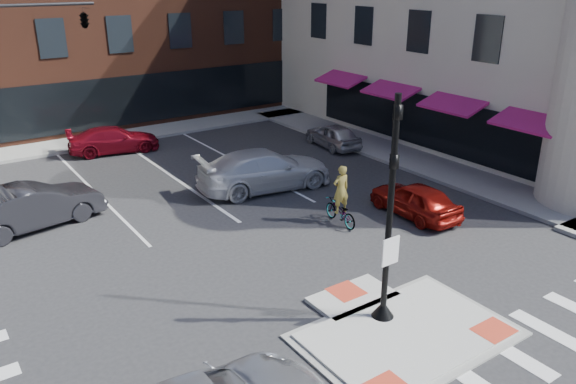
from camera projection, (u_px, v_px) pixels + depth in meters
ground at (393, 327)px, 14.72m from camera, size 120.00×120.00×0.00m
refuge_island at (400, 330)px, 14.51m from camera, size 5.40×4.65×0.13m
sidewalk_e at (407, 157)px, 28.07m from camera, size 3.00×24.00×0.15m
sidewalk_n at (165, 129)px, 33.15m from camera, size 26.00×3.00×0.15m
building_far_right at (93, 0)px, 58.70m from camera, size 12.00×12.00×12.00m
signal_pole at (388, 241)px, 14.17m from camera, size 0.60×0.60×5.98m
mast_arm_signal at (51, 33)px, 24.43m from camera, size 6.10×2.24×8.00m
red_sedan at (415, 199)px, 21.27m from camera, size 1.67×3.90×1.31m
white_pickup at (265, 170)px, 23.89m from camera, size 6.11×3.13×1.70m
bg_car_dark at (34, 206)px, 20.25m from camera, size 5.11×2.55×1.61m
bg_car_silver at (333, 135)px, 29.71m from camera, size 1.87×3.88×1.28m
bg_car_red at (114, 140)px, 28.87m from camera, size 4.79×2.66×1.31m
cyclist at (340, 205)px, 20.50m from camera, size 0.77×1.85×2.27m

